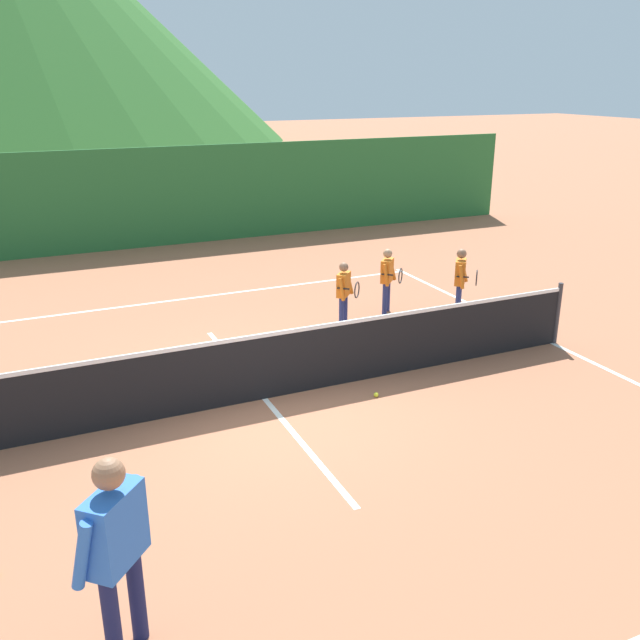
# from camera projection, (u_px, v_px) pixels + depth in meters

# --- Properties ---
(ground_plane) EXTENTS (120.00, 120.00, 0.00)m
(ground_plane) POSITION_uv_depth(u_px,v_px,m) (265.00, 399.00, 9.52)
(ground_plane) COLOR #A86647
(line_baseline_far) EXTENTS (10.28, 0.08, 0.01)m
(line_baseline_far) POSITION_uv_depth(u_px,v_px,m) (181.00, 299.00, 13.77)
(line_baseline_far) COLOR white
(line_baseline_far) RESTS_ON ground
(line_sideline_east) EXTENTS (0.08, 10.26, 0.01)m
(line_sideline_east) POSITION_uv_depth(u_px,v_px,m) (552.00, 343.00, 11.51)
(line_sideline_east) COLOR white
(line_sideline_east) RESTS_ON ground
(line_service_center) EXTENTS (0.08, 5.68, 0.01)m
(line_service_center) POSITION_uv_depth(u_px,v_px,m) (265.00, 398.00, 9.52)
(line_service_center) COLOR white
(line_service_center) RESTS_ON ground
(tennis_net) EXTENTS (10.46, 0.08, 1.05)m
(tennis_net) POSITION_uv_depth(u_px,v_px,m) (264.00, 366.00, 9.36)
(tennis_net) COLOR #333338
(tennis_net) RESTS_ON ground
(instructor) EXTENTS (0.63, 0.81, 1.72)m
(instructor) POSITION_uv_depth(u_px,v_px,m) (116.00, 541.00, 4.99)
(instructor) COLOR #191E4C
(instructor) RESTS_ON ground
(student_0) EXTENTS (0.44, 0.66, 1.20)m
(student_0) POSITION_uv_depth(u_px,v_px,m) (344.00, 289.00, 11.99)
(student_0) COLOR navy
(student_0) RESTS_ON ground
(student_1) EXTENTS (0.46, 0.67, 1.24)m
(student_1) POSITION_uv_depth(u_px,v_px,m) (388.00, 275.00, 12.75)
(student_1) COLOR navy
(student_1) RESTS_ON ground
(student_2) EXTENTS (0.46, 0.70, 1.30)m
(student_2) POSITION_uv_depth(u_px,v_px,m) (461.00, 277.00, 12.50)
(student_2) COLOR navy
(student_2) RESTS_ON ground
(tennis_ball_2) EXTENTS (0.07, 0.07, 0.07)m
(tennis_ball_2) POSITION_uv_depth(u_px,v_px,m) (118.00, 538.00, 6.59)
(tennis_ball_2) COLOR yellow
(tennis_ball_2) RESTS_ON ground
(tennis_ball_3) EXTENTS (0.07, 0.07, 0.07)m
(tennis_ball_3) POSITION_uv_depth(u_px,v_px,m) (376.00, 395.00, 9.56)
(tennis_ball_3) COLOR yellow
(tennis_ball_3) RESTS_ON ground
(windscreen_fence) EXTENTS (22.62, 0.08, 2.56)m
(windscreen_fence) POSITION_uv_depth(u_px,v_px,m) (133.00, 199.00, 17.50)
(windscreen_fence) COLOR #286B33
(windscreen_fence) RESTS_ON ground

